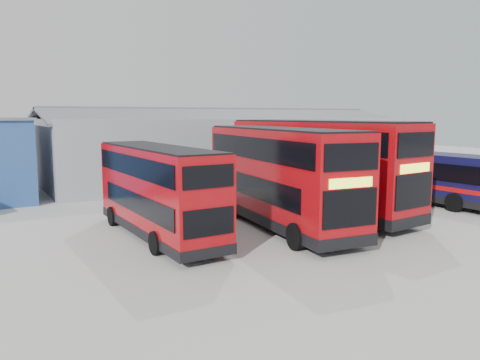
% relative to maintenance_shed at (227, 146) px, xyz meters
% --- Properties ---
extents(ground_plane, '(120.00, 120.00, 0.00)m').
position_rel_maintenance_shed_xyz_m(ground_plane, '(-8.00, -20.00, -2.60)').
color(ground_plane, '#A3A39E').
rests_on(ground_plane, ground).
extents(maintenance_shed, '(30.50, 12.00, 5.89)m').
position_rel_maintenance_shed_xyz_m(maintenance_shed, '(0.00, 0.00, 0.00)').
color(maintenance_shed, '#8E939B').
rests_on(maintenance_shed, ground).
extents(double_decker_left, '(2.51, 9.43, 3.97)m').
position_rel_maintenance_shed_xyz_m(double_decker_left, '(-12.54, -16.31, -0.63)').
color(double_decker_left, '#99080E').
rests_on(double_decker_left, ground).
extents(double_decker_centre, '(4.02, 11.33, 4.69)m').
position_rel_maintenance_shed_xyz_m(double_decker_centre, '(-6.87, -17.25, -0.27)').
color(double_decker_centre, '#99080E').
rests_on(double_decker_centre, ground).
extents(double_decker_right, '(3.73, 11.99, 5.00)m').
position_rel_maintenance_shed_xyz_m(double_decker_right, '(-3.37, -15.94, -0.12)').
color(double_decker_right, '#99080E').
rests_on(double_decker_right, ground).
extents(single_decker_blue, '(3.00, 11.26, 3.03)m').
position_rel_maintenance_shed_xyz_m(single_decker_blue, '(4.50, -16.34, -1.10)').
color(single_decker_blue, black).
rests_on(single_decker_blue, ground).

